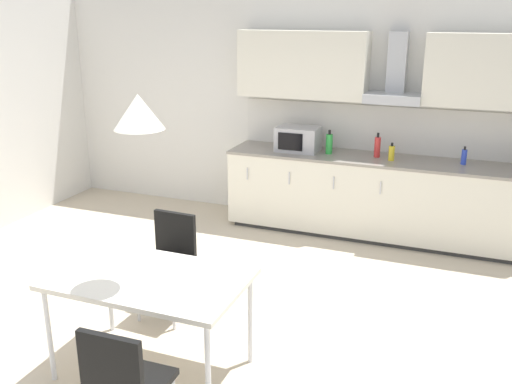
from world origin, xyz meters
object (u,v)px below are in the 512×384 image
at_px(microwave, 298,139).
at_px(bottle_blue, 464,157).
at_px(chair_far_left, 170,254).
at_px(chair_near_right, 123,380).
at_px(bottle_yellow, 392,153).
at_px(bottle_red, 377,147).
at_px(pendant_lamp, 139,112).
at_px(bottle_green, 329,144).
at_px(dining_table, 149,283).

distance_m(microwave, bottle_blue, 1.81).
relative_size(chair_far_left, chair_near_right, 1.00).
relative_size(bottle_yellow, chair_near_right, 0.22).
xyz_separation_m(bottle_red, chair_far_left, (-1.28, -2.41, -0.50)).
distance_m(bottle_red, pendant_lamp, 3.45).
distance_m(microwave, bottle_red, 0.91).
xyz_separation_m(microwave, chair_near_right, (0.22, -3.95, -0.52)).
bearing_deg(bottle_yellow, bottle_red, 151.35).
distance_m(bottle_yellow, chair_near_right, 4.01).
bearing_deg(bottle_red, bottle_blue, 1.20).
distance_m(bottle_yellow, pendant_lamp, 3.42).
relative_size(bottle_green, chair_near_right, 0.31).
bearing_deg(bottle_red, bottle_green, -175.34).
bearing_deg(bottle_yellow, bottle_blue, 8.65).
height_order(dining_table, chair_far_left, chair_far_left).
bearing_deg(chair_far_left, bottle_green, 72.57).
distance_m(microwave, dining_table, 3.18).
relative_size(microwave, chair_far_left, 0.55).
relative_size(bottle_yellow, chair_far_left, 0.22).
bearing_deg(bottle_red, chair_far_left, -117.95).
bearing_deg(bottle_yellow, bottle_green, 175.98).
bearing_deg(dining_table, bottle_blue, 59.55).
distance_m(bottle_yellow, bottle_blue, 0.75).
bearing_deg(chair_near_right, bottle_yellow, 77.65).
relative_size(bottle_green, pendant_lamp, 0.85).
bearing_deg(microwave, bottle_red, 2.35).
distance_m(chair_far_left, pendant_lamp, 1.58).
bearing_deg(microwave, bottle_yellow, -2.98).
height_order(chair_far_left, pendant_lamp, pendant_lamp).
bearing_deg(bottle_yellow, chair_far_left, -122.04).
bearing_deg(bottle_red, microwave, -177.65).
relative_size(bottle_blue, chair_near_right, 0.22).
xyz_separation_m(bottle_red, chair_near_right, (-0.68, -3.98, -0.50)).
distance_m(bottle_blue, pendant_lamp, 3.83).
bearing_deg(dining_table, chair_near_right, -69.17).
height_order(bottle_red, dining_table, bottle_red).
relative_size(bottle_red, chair_far_left, 0.31).
height_order(dining_table, chair_near_right, chair_near_right).
bearing_deg(bottle_green, dining_table, -98.07).
distance_m(bottle_blue, dining_table, 3.74).
height_order(microwave, bottle_blue, microwave).
height_order(bottle_red, pendant_lamp, pendant_lamp).
xyz_separation_m(bottle_yellow, bottle_blue, (0.74, 0.11, -0.00)).
bearing_deg(pendant_lamp, chair_near_right, -69.17).
height_order(bottle_green, chair_far_left, bottle_green).
relative_size(microwave, bottle_red, 1.76).
height_order(bottle_yellow, bottle_red, bottle_red).
bearing_deg(chair_near_right, microwave, 93.25).
distance_m(dining_table, chair_near_right, 0.86).
relative_size(dining_table, chair_near_right, 1.52).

